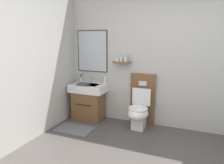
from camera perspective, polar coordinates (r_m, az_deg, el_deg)
wall_back at (r=3.89m, az=17.58°, el=7.66°), size 4.49×0.27×2.80m
bath_mat at (r=3.98m, az=-10.41°, el=-12.70°), size 0.68×0.44×0.01m
vanity_sink_left at (r=4.32m, az=-6.41°, el=-5.10°), size 0.72×0.47×0.74m
tap_on_left_sink at (r=4.36m, az=-5.47°, el=0.78°), size 0.03×0.13×0.11m
toilet at (r=3.93m, az=7.87°, el=-7.12°), size 0.48×0.62×1.00m
toothbrush_cup at (r=4.49m, az=-8.71°, el=0.88°), size 0.07×0.07×0.21m
soap_dispenser at (r=4.23m, az=-2.00°, el=0.62°), size 0.06×0.06×0.19m
folded_hand_towel at (r=4.13m, az=-7.92°, el=-0.61°), size 0.22×0.16×0.04m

